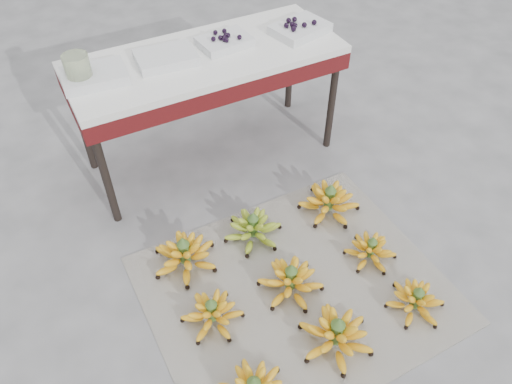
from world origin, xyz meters
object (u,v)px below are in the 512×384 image
bunch_back_center (253,229)px  bunch_back_right (329,202)px  bunch_back_left (185,255)px  bunch_mid_left (212,313)px  newspaper_mat (296,289)px  tray_left (166,58)px  bunch_front_center (336,335)px  tray_far_left (94,76)px  bunch_mid_right (371,250)px  bunch_mid_center (291,281)px  glass_jar (78,70)px  bunch_front_right (416,301)px  tray_right (225,41)px  vendor_table (206,67)px  tray_far_right (300,29)px

bunch_back_center → bunch_back_right: 0.41m
bunch_back_left → bunch_mid_left: bearing=-91.7°
bunch_back_right → newspaper_mat: bearing=-149.4°
tray_left → bunch_front_center: bearing=-83.8°
bunch_back_right → tray_far_left: bearing=131.8°
bunch_mid_right → bunch_mid_center: bearing=168.3°
tray_far_left → bunch_mid_left: bearing=-84.9°
glass_jar → newspaper_mat: bearing=-62.1°
bunch_mid_left → bunch_back_right: 0.83m
bunch_mid_right → tray_far_left: tray_far_left is taller
bunch_front_center → bunch_mid_left: 0.50m
bunch_front_right → tray_right: 1.48m
tray_far_left → glass_jar: size_ratio=2.10×
bunch_mid_left → tray_left: tray_left is taller
bunch_mid_left → bunch_front_center: bearing=-15.1°
bunch_mid_right → tray_far_left: bearing=121.6°
glass_jar → bunch_mid_center: bearing=-62.8°
vendor_table → tray_left: size_ratio=4.60×
tray_right → bunch_back_center: bearing=-106.3°
bunch_front_right → bunch_back_right: (-0.01, 0.64, 0.01)m
bunch_mid_left → bunch_back_left: size_ratio=1.12×
bunch_front_center → tray_far_right: (0.55, 1.25, 0.59)m
tray_left → glass_jar: 0.40m
bunch_mid_center → tray_far_right: tray_far_right is taller
bunch_mid_right → vendor_table: (-0.34, 1.00, 0.51)m
bunch_mid_left → bunch_mid_center: bearing=22.0°
bunch_back_center → glass_jar: (-0.50, 0.65, 0.64)m
bunch_mid_center → bunch_back_left: (-0.35, 0.34, 0.00)m
vendor_table → glass_jar: bearing=178.9°
vendor_table → glass_jar: glass_jar is taller
bunch_back_left → newspaper_mat: bearing=-43.1°
bunch_front_center → tray_far_right: size_ratio=1.08×
bunch_mid_right → bunch_back_left: bunch_back_left is taller
tray_far_left → tray_left: (0.34, 0.00, -0.00)m
newspaper_mat → vendor_table: (0.05, 0.99, 0.56)m
tray_left → bunch_front_right: bearing=-68.2°
bunch_mid_left → glass_jar: glass_jar is taller
vendor_table → tray_left: (-0.19, 0.02, 0.09)m
bunch_back_right → tray_far_right: bearing=65.0°
bunch_back_center → glass_jar: size_ratio=2.59×
bunch_front_right → bunch_back_right: 0.64m
bunch_front_center → bunch_back_left: same height
bunch_front_center → bunch_back_center: 0.64m
bunch_back_left → bunch_back_right: same height
bunch_front_center → tray_far_left: 1.50m
bunch_front_center → tray_right: tray_right is taller
bunch_mid_left → tray_right: size_ratio=1.28×
newspaper_mat → bunch_back_right: size_ratio=3.63×
bunch_front_center → vendor_table: 1.38m
newspaper_mat → vendor_table: size_ratio=0.94×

